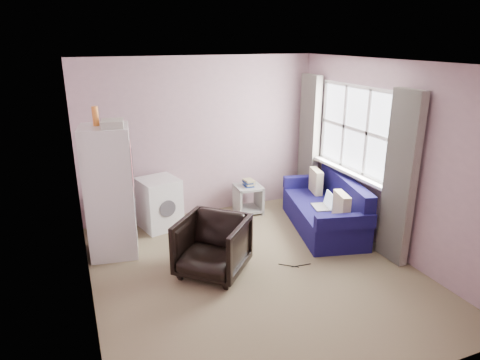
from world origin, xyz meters
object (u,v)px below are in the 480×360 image
(sofa, at_px, (327,210))
(fridge, at_px, (110,191))
(armchair, at_px, (212,244))
(side_table, at_px, (248,197))
(washing_machine, at_px, (159,202))

(sofa, bearing_deg, fridge, -174.03)
(armchair, distance_m, sofa, 2.08)
(fridge, xyz_separation_m, side_table, (2.20, 0.60, -0.61))
(armchair, relative_size, fridge, 0.40)
(armchair, distance_m, side_table, 1.97)
(washing_machine, height_order, side_table, washing_machine)
(fridge, relative_size, washing_machine, 2.55)
(armchair, height_order, side_table, armchair)
(sofa, bearing_deg, armchair, -150.27)
(washing_machine, bearing_deg, side_table, -13.14)
(fridge, bearing_deg, washing_machine, 46.66)
(fridge, height_order, sofa, fridge)
(fridge, distance_m, side_table, 2.36)
(washing_machine, distance_m, side_table, 1.47)
(side_table, height_order, sofa, sofa)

